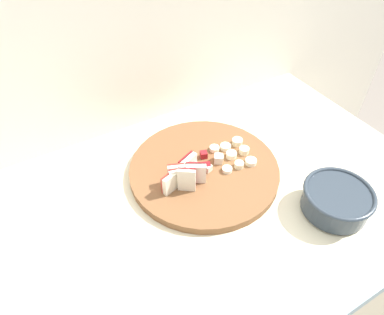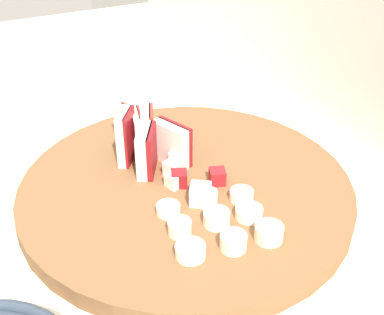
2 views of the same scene
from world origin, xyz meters
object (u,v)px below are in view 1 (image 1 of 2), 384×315
banana_slice_rows (233,154)px  ceramic_bowl (337,200)px  cutting_board (204,170)px  apple_dice_pile (205,163)px  apple_wedge_fan (184,174)px

banana_slice_rows → ceramic_bowl: (0.11, -0.25, 0.01)m
cutting_board → apple_dice_pile: bearing=28.2°
cutting_board → apple_wedge_fan: apple_wedge_fan is taller
cutting_board → apple_wedge_fan: 0.08m
apple_wedge_fan → banana_slice_rows: (0.16, 0.02, -0.02)m
banana_slice_rows → ceramic_bowl: 0.27m
apple_dice_pile → cutting_board: bearing=-151.8°
apple_wedge_fan → apple_dice_pile: bearing=16.7°
cutting_board → ceramic_bowl: (0.20, -0.25, 0.03)m
cutting_board → banana_slice_rows: banana_slice_rows is taller
cutting_board → banana_slice_rows: bearing=-2.0°
apple_dice_pile → banana_slice_rows: 0.08m
apple_wedge_fan → ceramic_bowl: 0.35m
apple_wedge_fan → ceramic_bowl: size_ratio=0.73×
apple_dice_pile → ceramic_bowl: 0.32m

